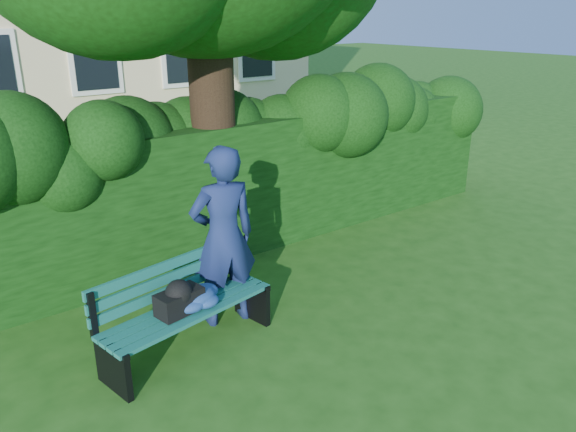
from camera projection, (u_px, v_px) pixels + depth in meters
ground at (320, 309)px, 6.33m from camera, size 80.00×80.00×0.00m
hedge at (217, 187)px, 7.66m from camera, size 10.00×1.00×1.80m
park_bench at (186, 304)px, 5.43m from camera, size 1.85×0.86×0.89m
man_reading at (223, 237)px, 5.80m from camera, size 0.77×0.57×1.94m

